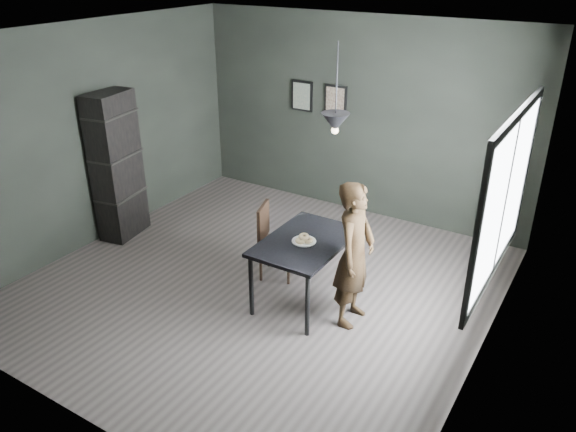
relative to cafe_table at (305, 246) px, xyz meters
The scene contains 13 objects.
ground 0.90m from the cafe_table, behind, with size 5.00×5.00×0.00m, color #3A3432.
back_wall 2.67m from the cafe_table, 103.50° to the left, with size 5.00×0.10×2.80m, color black.
ceiling 2.21m from the cafe_table, behind, with size 5.00×5.00×0.02m.
window_assembly 2.10m from the cafe_table, ahead, with size 0.04×1.96×1.56m.
cafe_table is the anchor object (origin of this frame).
white_plate 0.10m from the cafe_table, 78.90° to the right, with size 0.23×0.23×0.01m, color silver.
donut_pile 0.13m from the cafe_table, 78.90° to the right, with size 0.18×0.19×0.08m.
woman 0.61m from the cafe_table, ahead, with size 0.57×0.37×1.56m, color black.
wood_chair 0.68m from the cafe_table, 156.81° to the left, with size 0.49×0.49×0.90m.
shelf_unit 2.94m from the cafe_table, behind, with size 0.37×0.65×1.95m, color black.
pendant_lamp 1.41m from the cafe_table, 21.80° to the left, with size 0.28×0.28×0.86m.
framed_print_left 3.03m from the cafe_table, 121.30° to the left, with size 0.34×0.04×0.44m.
framed_print_right 2.80m from the cafe_table, 111.06° to the left, with size 0.34×0.04×0.44m.
Camera 1 is at (3.21, -4.58, 3.55)m, focal length 35.00 mm.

